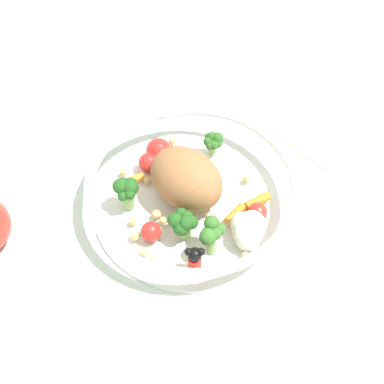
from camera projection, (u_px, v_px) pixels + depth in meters
name	position (u px, v px, depth m)	size (l,w,h in m)	color
ground_plane	(197.00, 213.00, 0.67)	(2.40, 2.40, 0.00)	silver
food_container	(192.00, 191.00, 0.65)	(0.26, 0.26, 0.08)	white
folded_napkin	(324.00, 131.00, 0.75)	(0.11, 0.10, 0.01)	silver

